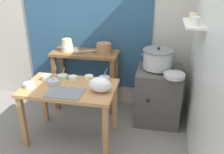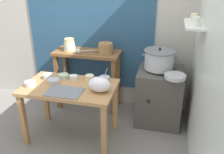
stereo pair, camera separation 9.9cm
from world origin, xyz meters
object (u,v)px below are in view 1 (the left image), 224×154
object	(u,v)px
back_shelf_table	(86,66)
clay_pot	(104,48)
serving_tray	(65,93)
prep_bowl_0	(63,77)
prep_bowl_4	(47,77)
prep_table	(70,95)
prep_bowl_1	(29,85)
plastic_bag	(100,85)
steamer_pot	(158,59)
ladle	(78,51)
prep_bowl_5	(89,78)
prep_bowl_3	(53,82)
stove_block	(158,95)
wide_pan	(174,75)
bowl_stack_enamel	(67,46)
prep_bowl_2	(104,79)
prep_bowl_6	(73,78)

from	to	relation	value
back_shelf_table	clay_pot	size ratio (longest dim) A/B	4.50
serving_tray	prep_bowl_0	distance (m)	0.40
prep_bowl_0	prep_bowl_4	world-z (taller)	prep_bowl_0
prep_table	serving_tray	world-z (taller)	serving_tray
serving_tray	prep_bowl_1	distance (m)	0.47
plastic_bag	prep_bowl_1	distance (m)	0.85
clay_pot	plastic_bag	xyz separation A→B (m)	(0.15, -0.82, -0.16)
serving_tray	plastic_bag	xyz separation A→B (m)	(0.38, 0.11, 0.08)
steamer_pot	ladle	distance (m)	1.10
prep_bowl_5	clay_pot	bearing A→B (deg)	83.00
prep_bowl_0	prep_bowl_3	size ratio (longest dim) A/B	0.95
stove_block	steamer_pot	world-z (taller)	steamer_pot
steamer_pot	prep_bowl_1	distance (m)	1.65
back_shelf_table	clay_pot	xyz separation A→B (m)	(0.28, 0.00, 0.29)
plastic_bag	prep_bowl_1	bearing A→B (deg)	-176.43
prep_bowl_1	prep_bowl_4	xyz separation A→B (m)	(0.11, 0.23, 0.00)
prep_table	wide_pan	bearing A→B (deg)	17.50
bowl_stack_enamel	prep_bowl_5	bearing A→B (deg)	-48.27
prep_table	bowl_stack_enamel	size ratio (longest dim) A/B	6.10
ladle	bowl_stack_enamel	bearing A→B (deg)	155.42
wide_pan	prep_bowl_3	bearing A→B (deg)	-165.74
prep_table	ladle	xyz separation A→B (m)	(-0.10, 0.66, 0.33)
prep_bowl_5	prep_bowl_4	bearing A→B (deg)	-169.09
prep_bowl_0	prep_bowl_4	size ratio (longest dim) A/B	1.37
stove_block	steamer_pot	xyz separation A→B (m)	(-0.04, 0.02, 0.52)
plastic_bag	back_shelf_table	bearing A→B (deg)	117.43
prep_table	prep_bowl_3	xyz separation A→B (m)	(-0.21, 0.02, 0.14)
bowl_stack_enamel	plastic_bag	bearing A→B (deg)	-49.75
stove_block	clay_pot	world-z (taller)	clay_pot
serving_tray	stove_block	bearing A→B (deg)	37.94
bowl_stack_enamel	plastic_bag	size ratio (longest dim) A/B	0.70
stove_block	serving_tray	bearing A→B (deg)	-142.06
back_shelf_table	wide_pan	size ratio (longest dim) A/B	3.70
plastic_bag	prep_bowl_0	bearing A→B (deg)	155.44
prep_bowl_4	prep_bowl_5	bearing A→B (deg)	10.91
steamer_pot	prep_bowl_2	distance (m)	0.77
prep_bowl_2	prep_bowl_6	distance (m)	0.39
ladle	prep_bowl_1	distance (m)	0.87
prep_bowl_3	steamer_pot	bearing A→B (deg)	27.58
bowl_stack_enamel	prep_bowl_2	world-z (taller)	bowl_stack_enamel
ladle	prep_bowl_4	bearing A→B (deg)	-113.71
prep_bowl_6	ladle	bearing A→B (deg)	100.30
back_shelf_table	prep_bowl_3	xyz separation A→B (m)	(-0.18, -0.74, 0.07)
prep_bowl_2	prep_bowl_5	size ratio (longest dim) A/B	1.59
serving_tray	prep_bowl_2	size ratio (longest dim) A/B	2.33
plastic_bag	prep_bowl_0	size ratio (longest dim) A/B	1.65
wide_pan	prep_bowl_5	size ratio (longest dim) A/B	2.41
steamer_pot	prep_bowl_4	world-z (taller)	steamer_pot
bowl_stack_enamel	prep_bowl_4	size ratio (longest dim) A/B	1.59
plastic_bag	prep_bowl_4	world-z (taller)	plastic_bag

